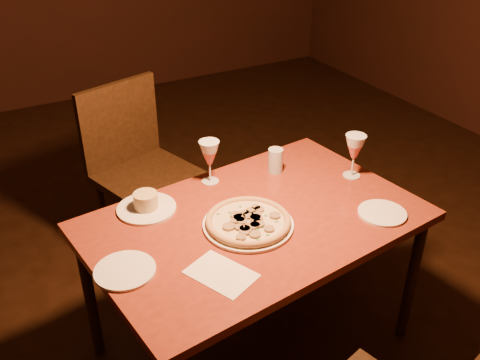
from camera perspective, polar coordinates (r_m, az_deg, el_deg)
dining_table at (r=2.19m, az=1.61°, el=-5.39°), size 1.41×1.00×0.71m
chair_far at (r=2.90m, az=-10.72°, el=1.54°), size 0.59×0.59×0.98m
pizza_plate at (r=2.10m, az=0.88°, el=-4.47°), size 0.36×0.36×0.04m
ramekin_saucer at (r=2.22m, az=-9.98°, el=-2.58°), size 0.24×0.24×0.08m
wine_glass_far at (r=2.35m, az=-3.25°, el=1.93°), size 0.09×0.09×0.20m
wine_glass_right at (r=2.45m, az=12.04°, el=2.52°), size 0.09×0.09×0.20m
water_tumbler at (r=2.46m, az=3.80°, el=2.09°), size 0.07×0.07×0.11m
side_plate_left at (r=1.93m, az=-12.17°, el=-9.42°), size 0.22×0.22×0.01m
side_plate_near at (r=2.25m, az=14.93°, el=-3.43°), size 0.20×0.20×0.01m
menu_card at (r=1.88m, az=-2.02°, el=-9.96°), size 0.24×0.27×0.00m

